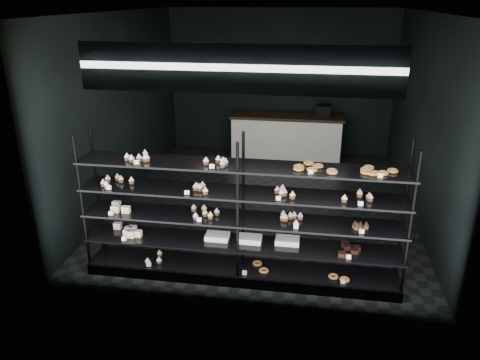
{
  "coord_description": "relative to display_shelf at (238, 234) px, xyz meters",
  "views": [
    {
      "loc": [
        0.78,
        -7.6,
        3.43
      ],
      "look_at": [
        -0.13,
        -1.9,
        1.15
      ],
      "focal_mm": 35.0,
      "sensor_mm": 36.0,
      "label": 1
    }
  ],
  "objects": [
    {
      "name": "room",
      "position": [
        0.06,
        2.45,
        0.97
      ],
      "size": [
        5.01,
        6.01,
        3.2
      ],
      "color": "black",
      "rests_on": "ground"
    },
    {
      "name": "signage",
      "position": [
        0.06,
        -0.48,
        2.12
      ],
      "size": [
        3.3,
        0.05,
        0.5
      ],
      "color": "#0D1444",
      "rests_on": "room"
    },
    {
      "name": "pendant_lamp",
      "position": [
        -0.74,
        0.96,
        1.82
      ],
      "size": [
        0.31,
        0.31,
        0.88
      ],
      "color": "black",
      "rests_on": "room"
    },
    {
      "name": "display_shelf",
      "position": [
        0.0,
        0.0,
        0.0
      ],
      "size": [
        4.0,
        0.5,
        1.91
      ],
      "color": "black",
      "rests_on": "room"
    },
    {
      "name": "service_counter",
      "position": [
        0.29,
        4.95,
        -0.13
      ],
      "size": [
        2.48,
        0.65,
        1.23
      ],
      "color": "white",
      "rests_on": "room"
    }
  ]
}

